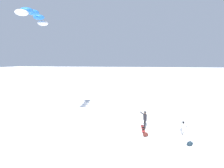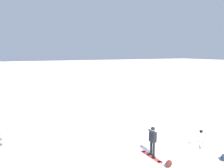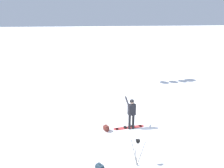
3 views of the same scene
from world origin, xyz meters
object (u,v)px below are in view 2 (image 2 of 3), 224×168
gear_bag_large (169,164)px  camera_tripod (201,136)px  gear_bag_small (224,157)px  snowboarder (153,138)px  snowboard (151,156)px

gear_bag_large → camera_tripod: (3.20, 0.76, 0.71)m
camera_tripod → gear_bag_small: 1.74m
camera_tripod → snowboarder: bearing=168.3°
snowboard → gear_bag_small: bearing=-32.3°
snowboarder → gear_bag_large: (0.00, -1.43, -0.91)m
gear_bag_large → gear_bag_small: bearing=-14.1°
snowboarder → gear_bag_small: size_ratio=2.92×
snowboarder → snowboard: 1.08m
gear_bag_large → snowboarder: bearing=90.0°
gear_bag_small → snowboard: bearing=147.7°
snowboarder → snowboard: snowboarder is taller
snowboarder → camera_tripod: size_ratio=1.45×
snowboarder → snowboard: bearing=-144.0°
gear_bag_large → camera_tripod: 3.37m
snowboard → camera_tripod: bearing=-9.6°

